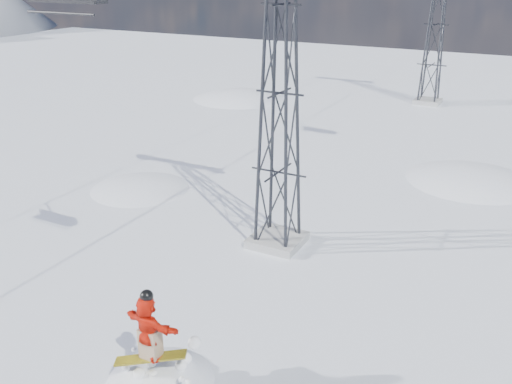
% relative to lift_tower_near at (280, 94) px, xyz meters
% --- Properties ---
extents(ground, '(120.00, 120.00, 0.00)m').
position_rel_lift_tower_near_xyz_m(ground, '(-0.80, -8.00, -5.47)').
color(ground, white).
rests_on(ground, ground).
extents(snow_terrain, '(39.00, 37.00, 22.00)m').
position_rel_lift_tower_near_xyz_m(snow_terrain, '(-5.57, 13.24, -15.06)').
color(snow_terrain, white).
rests_on(snow_terrain, ground).
extents(lift_tower_near, '(5.20, 1.80, 11.43)m').
position_rel_lift_tower_near_xyz_m(lift_tower_near, '(0.00, 0.00, 0.00)').
color(lift_tower_near, '#999999').
rests_on(lift_tower_near, ground).
extents(lift_tower_far, '(5.20, 1.80, 11.43)m').
position_rel_lift_tower_near_xyz_m(lift_tower_far, '(0.00, 25.00, 0.00)').
color(lift_tower_far, '#999999').
rests_on(lift_tower_far, ground).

